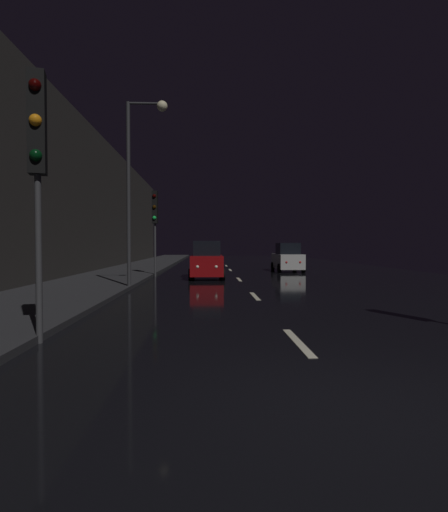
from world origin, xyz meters
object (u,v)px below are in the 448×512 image
object	(u,v)px
traffic_light_near_left	(37,145)
car_parked_right_far	(287,258)
streetlamp_overhead	(139,166)
traffic_light_far_left	(155,214)
car_approaching_headlights	(207,261)

from	to	relation	value
traffic_light_near_left	car_parked_right_far	size ratio (longest dim) A/B	1.27
traffic_light_near_left	streetlamp_overhead	xyz separation A→B (m)	(0.33, 9.21, 1.43)
traffic_light_far_left	traffic_light_near_left	xyz separation A→B (m)	(-0.09, -16.05, 0.03)
traffic_light_far_left	car_parked_right_far	distance (m)	10.18
traffic_light_far_left	traffic_light_near_left	bearing A→B (deg)	3.78
traffic_light_far_left	streetlamp_overhead	xyz separation A→B (m)	(0.24, -6.84, 1.46)
traffic_light_far_left	car_approaching_headlights	bearing A→B (deg)	71.81
streetlamp_overhead	car_approaching_headlights	xyz separation A→B (m)	(2.80, 5.60, -4.17)
car_approaching_headlights	car_parked_right_far	distance (m)	8.05
car_parked_right_far	traffic_light_near_left	bearing A→B (deg)	156.69
car_parked_right_far	streetlamp_overhead	bearing A→B (deg)	143.00
traffic_light_far_left	car_approaching_headlights	world-z (taller)	traffic_light_far_left
traffic_light_far_left	streetlamp_overhead	bearing A→B (deg)	6.08
traffic_light_near_left	car_parked_right_far	distance (m)	22.48
traffic_light_near_left	car_approaching_headlights	bearing A→B (deg)	153.89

